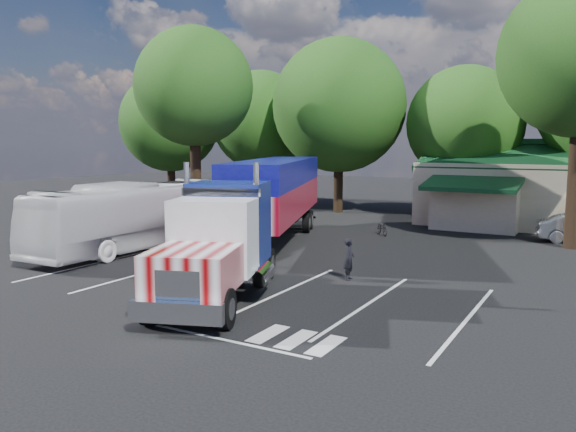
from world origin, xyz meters
The scene contains 10 objects.
ground centered at (0.00, 0.00, 0.00)m, with size 120.00×120.00×0.00m, color black.
tree_row_a centered at (-22.00, 16.50, 7.16)m, with size 9.00×9.00×11.68m.
tree_row_b centered at (-13.00, 17.80, 7.13)m, with size 8.40×8.40×11.35m.
tree_row_c centered at (-5.00, 16.20, 8.04)m, with size 10.00×10.00×13.05m.
tree_row_d centered at (4.00, 17.50, 6.58)m, with size 8.00×8.00×10.60m.
tree_near_left centered at (-10.50, 6.00, 8.81)m, with size 7.60×7.60×12.65m.
semi_truck centered at (-1.14, -0.29, 2.61)m, with size 10.27×21.55×4.61m.
woman centered at (4.50, -3.14, 0.82)m, with size 0.60×0.39×1.63m, color black.
bicycle centered at (1.80, 7.70, 0.43)m, with size 0.57×1.63×0.86m, color black.
tour_bus centered at (-7.41, -2.53, 1.67)m, with size 2.81×11.99×3.34m, color silver.
Camera 1 is at (13.11, -22.73, 5.27)m, focal length 35.00 mm.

